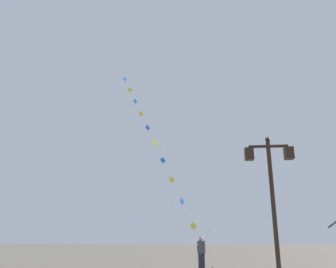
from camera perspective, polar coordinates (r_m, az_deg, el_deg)
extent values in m
plane|color=#756B5B|center=(22.46, 7.17, -20.96)|extent=(160.00, 160.00, 0.00)
cylinder|color=black|center=(11.39, 17.27, -12.63)|extent=(0.14, 0.14, 4.66)
sphere|color=black|center=(11.79, 16.26, -0.91)|extent=(0.16, 0.16, 0.16)
cube|color=black|center=(11.73, 16.35, -1.99)|extent=(1.27, 0.08, 0.08)
cube|color=black|center=(11.57, 13.36, -3.28)|extent=(0.28, 0.28, 0.40)
cube|color=beige|center=(11.57, 13.36, -3.28)|extent=(0.19, 0.19, 0.30)
cube|color=black|center=(11.82, 19.48, -3.05)|extent=(0.28, 0.28, 0.40)
cube|color=beige|center=(11.82, 19.48, -3.05)|extent=(0.19, 0.19, 0.30)
cylinder|color=silver|center=(19.92, 5.77, -17.98)|extent=(1.00, 1.28, 2.12)
cylinder|color=silver|center=(21.06, 3.27, -13.04)|extent=(0.72, 0.92, 1.52)
cylinder|color=silver|center=(22.14, 1.46, -9.33)|extent=(0.72, 0.92, 1.52)
cylinder|color=silver|center=(23.33, -0.14, -5.96)|extent=(0.72, 0.92, 1.52)
cylinder|color=silver|center=(24.60, -1.56, -2.93)|extent=(0.72, 0.92, 1.52)
cylinder|color=silver|center=(25.95, -2.83, -0.21)|extent=(0.72, 0.92, 1.52)
cylinder|color=silver|center=(27.36, -3.98, 2.24)|extent=(0.72, 0.92, 1.52)
cylinder|color=silver|center=(28.83, -5.01, 4.45)|extent=(0.72, 0.92, 1.52)
cylinder|color=silver|center=(30.35, -5.95, 6.44)|extent=(0.72, 0.92, 1.52)
cylinder|color=silver|center=(31.90, -6.80, 8.23)|extent=(0.72, 0.92, 1.52)
cube|color=yellow|center=(20.56, 4.27, -15.04)|extent=(0.42, 0.22, 0.46)
cylinder|color=yellow|center=(20.56, 4.29, -16.01)|extent=(0.02, 0.03, 0.35)
cube|color=blue|center=(21.59, 2.34, -11.14)|extent=(0.30, 0.36, 0.46)
cylinder|color=blue|center=(21.56, 2.35, -12.02)|extent=(0.04, 0.04, 0.32)
cube|color=yellow|center=(22.72, 0.64, -7.60)|extent=(0.37, 0.29, 0.46)
cylinder|color=yellow|center=(22.68, 0.64, -8.32)|extent=(0.03, 0.03, 0.22)
cube|color=blue|center=(23.95, -0.87, -4.41)|extent=(0.39, 0.27, 0.46)
cylinder|color=blue|center=(23.88, -0.87, -5.19)|extent=(0.02, 0.02, 0.32)
cube|color=yellow|center=(25.27, -2.22, -1.53)|extent=(0.32, 0.35, 0.46)
cylinder|color=yellow|center=(25.18, -2.22, -2.29)|extent=(0.05, 0.05, 0.34)
cube|color=blue|center=(26.65, -3.42, 1.05)|extent=(0.37, 0.29, 0.46)
cylinder|color=blue|center=(26.55, -3.43, 0.38)|extent=(0.02, 0.03, 0.30)
cube|color=yellow|center=(28.09, -4.51, 3.38)|extent=(0.38, 0.28, 0.46)
cylinder|color=yellow|center=(27.99, -4.52, 2.78)|extent=(0.03, 0.03, 0.27)
cube|color=blue|center=(29.59, -5.49, 5.47)|extent=(0.34, 0.33, 0.46)
cylinder|color=blue|center=(29.45, -5.51, 4.84)|extent=(0.02, 0.02, 0.35)
cube|color=yellow|center=(31.12, -6.38, 7.35)|extent=(0.38, 0.29, 0.46)
cylinder|color=yellow|center=(31.01, -6.40, 6.87)|extent=(0.02, 0.02, 0.22)
cube|color=blue|center=(32.70, -7.20, 9.06)|extent=(0.32, 0.35, 0.46)
cylinder|color=blue|center=(32.56, -7.22, 8.57)|extent=(0.03, 0.03, 0.27)
cube|color=#1E1E2D|center=(18.22, 5.62, -20.55)|extent=(0.32, 0.36, 0.90)
cube|color=#3F3F47|center=(18.18, 5.55, -18.26)|extent=(0.40, 0.45, 0.60)
sphere|color=tan|center=(18.18, 5.51, -16.93)|extent=(0.22, 0.22, 0.22)
cylinder|color=#3F3F47|center=(18.37, 5.18, -17.72)|extent=(0.27, 0.38, 0.50)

